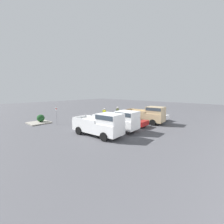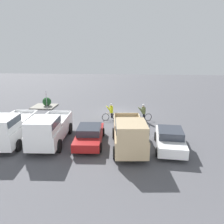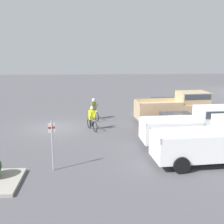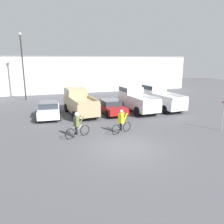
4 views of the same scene
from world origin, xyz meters
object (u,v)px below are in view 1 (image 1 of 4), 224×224
at_px(cyclist_1, 118,111).
at_px(cyclist_0, 105,114).
at_px(pickup_truck_1, 118,120).
at_px(pickup_truck_0, 147,114).
at_px(shrub, 41,118).
at_px(sedan_1, 130,120).
at_px(sedan_0, 153,115).
at_px(fire_lane_sign, 56,114).
at_px(pickup_truck_2, 101,124).

bearing_deg(cyclist_1, cyclist_0, -2.35).
relative_size(pickup_truck_1, cyclist_0, 3.27).
bearing_deg(pickup_truck_0, pickup_truck_1, -4.02).
relative_size(cyclist_0, shrub, 1.68).
bearing_deg(sedan_1, pickup_truck_1, 8.40).
height_order(sedan_0, fire_lane_sign, fire_lane_sign).
xyz_separation_m(sedan_0, sedan_1, (5.60, -0.36, -0.03)).
distance_m(cyclist_1, fire_lane_sign, 10.27).
height_order(sedan_0, pickup_truck_2, pickup_truck_2).
xyz_separation_m(sedan_1, cyclist_1, (-4.10, -5.52, 0.19)).
relative_size(sedan_0, sedan_1, 0.98).
bearing_deg(fire_lane_sign, shrub, -68.70).
height_order(pickup_truck_2, cyclist_0, pickup_truck_2).
distance_m(sedan_1, cyclist_1, 6.88).
distance_m(sedan_0, cyclist_0, 7.54).
distance_m(sedan_1, fire_lane_sign, 9.59).
distance_m(pickup_truck_2, cyclist_1, 11.38).
bearing_deg(pickup_truck_0, fire_lane_sign, -43.16).
height_order(pickup_truck_0, cyclist_1, pickup_truck_0).
bearing_deg(pickup_truck_2, shrub, -82.31).
bearing_deg(pickup_truck_1, cyclist_1, -139.21).
height_order(pickup_truck_0, sedan_1, pickup_truck_0).
height_order(sedan_1, cyclist_0, cyclist_0).
bearing_deg(pickup_truck_1, sedan_0, -179.67).
relative_size(cyclist_0, cyclist_1, 0.97).
relative_size(fire_lane_sign, shrub, 2.39).
bearing_deg(cyclist_1, fire_lane_sign, -10.92).
bearing_deg(cyclist_1, shrub, -22.23).
relative_size(pickup_truck_2, cyclist_0, 3.28).
bearing_deg(shrub, pickup_truck_1, 111.92).
height_order(pickup_truck_0, fire_lane_sign, fire_lane_sign).
distance_m(cyclist_0, fire_lane_sign, 7.27).
xyz_separation_m(cyclist_1, shrub, (11.08, -4.53, -0.21)).
xyz_separation_m(pickup_truck_2, shrub, (1.42, -10.55, -0.54)).
relative_size(sedan_1, shrub, 4.46).
xyz_separation_m(pickup_truck_1, fire_lane_sign, (3.20, -7.87, 0.27)).
xyz_separation_m(sedan_1, cyclist_0, (-1.04, -5.65, 0.16)).
relative_size(cyclist_1, shrub, 1.74).
distance_m(pickup_truck_0, pickup_truck_1, 5.63).
height_order(pickup_truck_1, cyclist_1, pickup_truck_1).
height_order(cyclist_1, shrub, cyclist_1).
bearing_deg(cyclist_1, pickup_truck_2, 31.94).
relative_size(pickup_truck_0, cyclist_1, 3.19).
distance_m(sedan_0, shrub, 16.33).
bearing_deg(sedan_0, sedan_1, -3.68).
height_order(sedan_0, shrub, sedan_0).
height_order(cyclist_0, fire_lane_sign, fire_lane_sign).
bearing_deg(shrub, cyclist_1, 157.77).
bearing_deg(pickup_truck_1, sedan_1, -171.60).
bearing_deg(fire_lane_sign, cyclist_1, 169.08).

